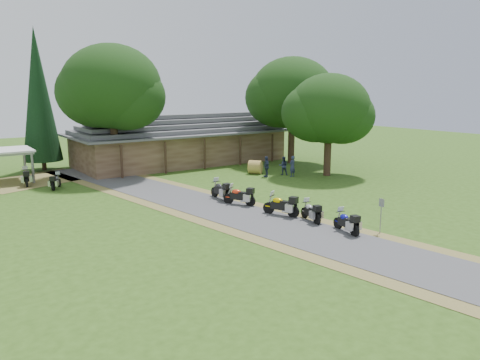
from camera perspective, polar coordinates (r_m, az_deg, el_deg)
ground at (r=24.68m, az=7.24°, el=-6.37°), size 120.00×120.00×0.00m
driveway at (r=27.34m, az=0.79°, el=-4.54°), size 51.95×51.95×0.00m
lodge at (r=47.04m, az=-7.15°, el=5.04°), size 21.40×9.40×4.90m
motorcycle_row_a at (r=24.90m, az=12.83°, el=-4.91°), size 0.94×1.90×1.25m
motorcycle_row_b at (r=26.62m, az=8.62°, el=-3.72°), size 1.01×1.89×1.23m
motorcycle_row_c at (r=27.53m, az=5.01°, el=-2.96°), size 1.41×2.15×1.40m
motorcycle_row_d at (r=29.92m, az=-0.09°, el=-1.83°), size 1.52×2.03×1.35m
motorcycle_row_e at (r=31.44m, az=-2.39°, el=-1.15°), size 0.73×2.07×1.40m
motorcycle_carport_a at (r=39.57m, az=-24.64°, el=0.39°), size 0.95×2.12×1.40m
motorcycle_carport_b at (r=37.41m, az=-21.52°, el=-0.10°), size 1.38×1.78×1.19m
person_a at (r=39.71m, az=6.40°, el=1.90°), size 0.66×0.52×2.10m
person_b at (r=40.52m, az=5.31°, el=1.95°), size 0.66×0.61×1.88m
person_c at (r=39.46m, az=3.23°, el=1.86°), size 0.59×0.69×2.06m
hay_bale at (r=40.90m, az=1.88°, el=1.58°), size 1.60×1.59×1.19m
sign_post at (r=25.22m, az=16.79°, el=-4.20°), size 0.33×0.06×1.85m
oak_lodge_left at (r=40.88m, az=-15.27°, el=8.92°), size 8.21×8.21×12.14m
oak_lodge_right at (r=46.76m, az=6.36°, el=8.88°), size 8.21×8.21×11.18m
oak_driveway at (r=40.36m, az=10.76°, el=7.00°), size 6.88×6.88×9.21m
cedar_near at (r=45.88m, az=-23.32°, el=8.97°), size 3.39×3.39×12.72m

